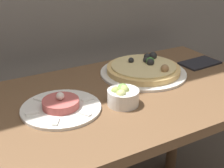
{
  "coord_description": "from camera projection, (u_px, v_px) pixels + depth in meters",
  "views": [
    {
      "loc": [
        -0.42,
        -0.54,
        1.22
      ],
      "look_at": [
        0.06,
        0.33,
        0.76
      ],
      "focal_mm": 50.0,
      "sensor_mm": 36.0,
      "label": 1
    }
  ],
  "objects": [
    {
      "name": "small_bowl",
      "position": [
        123.0,
        95.0,
        1.03
      ],
      "size": [
        0.11,
        0.11,
        0.07
      ],
      "color": "silver",
      "rests_on": "dining_table"
    },
    {
      "name": "pizza_plate",
      "position": [
        144.0,
        70.0,
        1.27
      ],
      "size": [
        0.35,
        0.35,
        0.07
      ],
      "color": "silver",
      "rests_on": "dining_table"
    },
    {
      "name": "tartare_plate",
      "position": [
        61.0,
        106.0,
        1.0
      ],
      "size": [
        0.26,
        0.26,
        0.06
      ],
      "color": "silver",
      "rests_on": "dining_table"
    },
    {
      "name": "napkin",
      "position": [
        200.0,
        63.0,
        1.38
      ],
      "size": [
        0.18,
        0.11,
        0.01
      ],
      "color": "black",
      "rests_on": "dining_table"
    },
    {
      "name": "dining_table",
      "position": [
        98.0,
        126.0,
        1.12
      ],
      "size": [
        1.31,
        0.63,
        0.72
      ],
      "color": "brown",
      "rests_on": "ground_plane"
    }
  ]
}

